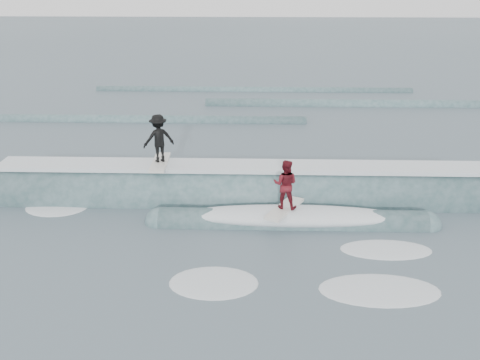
{
  "coord_description": "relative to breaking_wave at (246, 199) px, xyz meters",
  "views": [
    {
      "loc": [
        0.53,
        -14.92,
        8.13
      ],
      "look_at": [
        0.0,
        2.57,
        1.1
      ],
      "focal_mm": 40.0,
      "sensor_mm": 36.0,
      "label": 1
    }
  ],
  "objects": [
    {
      "name": "breaking_wave",
      "position": [
        0.0,
        0.0,
        0.0
      ],
      "size": [
        22.49,
        4.03,
        2.49
      ],
      "color": "#345557",
      "rests_on": "ground"
    },
    {
      "name": "far_swells",
      "position": [
        0.96,
        14.33,
        -0.04
      ],
      "size": [
        38.03,
        8.65,
        0.8
      ],
      "color": "#345557",
      "rests_on": "ground"
    },
    {
      "name": "whitewater",
      "position": [
        0.44,
        -4.43,
        -0.04
      ],
      "size": [
        13.47,
        6.68,
        0.1
      ],
      "color": "white",
      "rests_on": "ground"
    },
    {
      "name": "surfer_red",
      "position": [
        1.33,
        -1.96,
        1.31
      ],
      "size": [
        1.43,
        2.02,
        1.78
      ],
      "color": "silver",
      "rests_on": "ground"
    },
    {
      "name": "ground",
      "position": [
        -0.2,
        -3.32,
        -0.04
      ],
      "size": [
        160.0,
        160.0,
        0.0
      ],
      "primitive_type": "plane",
      "color": "#3B4C57",
      "rests_on": "ground"
    },
    {
      "name": "surfer_black",
      "position": [
        -3.19,
        0.24,
        2.19
      ],
      "size": [
        1.31,
        2.02,
        1.87
      ],
      "color": "silver",
      "rests_on": "ground"
    }
  ]
}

